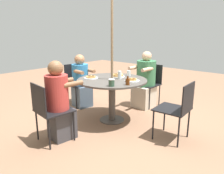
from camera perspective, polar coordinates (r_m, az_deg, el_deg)
name	(u,v)px	position (r m, az deg, el deg)	size (l,w,h in m)	color
ground_plane	(112,120)	(3.99, 0.00, -8.61)	(12.00, 12.00, 0.00)	#8C664C
patio_table	(112,86)	(3.79, 0.00, 0.13)	(1.20, 1.20, 0.75)	#4C4742
umbrella_pole	(112,62)	(3.71, 0.00, 6.48)	(0.04, 0.04, 2.10)	#846B4C
patio_chair_north	(77,81)	(4.77, -9.19, 1.54)	(0.52, 0.52, 0.87)	black
diner_north	(81,83)	(4.63, -8.08, 1.04)	(0.52, 0.40, 1.10)	slate
patio_chair_east	(48,108)	(3.18, -16.28, -5.41)	(0.50, 0.50, 0.87)	black
diner_east	(59,104)	(3.24, -13.60, -4.28)	(0.37, 0.52, 1.17)	#3D3D42
patio_chair_south	(178,107)	(3.25, 16.87, -5.01)	(0.48, 0.48, 0.87)	black
patio_chair_west	(150,81)	(4.74, 9.79, 1.43)	(0.46, 0.46, 0.87)	black
diner_west	(145,82)	(4.59, 8.60, 1.20)	(0.40, 0.57, 1.16)	beige
pancake_plate_a	(132,80)	(3.64, 5.22, 1.81)	(0.25, 0.25, 0.05)	white
pancake_plate_b	(118,76)	(3.96, 1.54, 3.00)	(0.25, 0.25, 0.06)	white
pancake_plate_c	(91,77)	(3.85, -5.50, 2.52)	(0.25, 0.25, 0.05)	white
syrup_bottle	(128,82)	(3.36, 4.09, 1.44)	(0.08, 0.06, 0.14)	#602D0F
coffee_cup	(112,83)	(3.28, -0.13, 1.15)	(0.09, 0.09, 0.11)	#33513D
drinking_glass_a	(129,73)	(4.04, 4.40, 3.58)	(0.07, 0.07, 0.10)	silver
drinking_glass_b	(120,75)	(3.77, 2.00, 3.14)	(0.07, 0.07, 0.14)	silver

